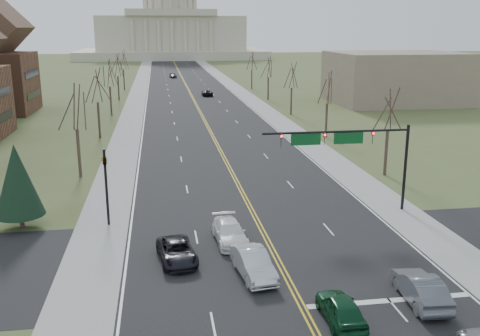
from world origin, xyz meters
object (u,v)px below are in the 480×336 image
object	(u,v)px
car_sb_outer_lead	(177,251)
car_sb_inner_lead	(253,264)
signal_left	(106,179)
car_nb_inner_lead	(341,309)
car_far_sb	(173,75)
car_nb_outer_lead	(420,288)
car_far_nb	(207,93)
car_sb_inner_second	(230,232)
signal_mast	(348,144)

from	to	relation	value
car_sb_outer_lead	car_sb_inner_lead	bearing A→B (deg)	-39.69
signal_left	car_sb_inner_lead	world-z (taller)	signal_left
car_nb_inner_lead	car_far_sb	size ratio (longest dim) A/B	0.94
car_nb_inner_lead	car_nb_outer_lead	distance (m)	5.21
car_sb_inner_lead	car_far_nb	size ratio (longest dim) A/B	1.03
car_nb_outer_lead	signal_left	bearing A→B (deg)	-35.42
car_far_nb	signal_left	bearing A→B (deg)	78.50
car_sb_outer_lead	car_sb_inner_second	distance (m)	4.65
car_nb_inner_lead	car_far_nb	bearing A→B (deg)	-91.25
car_sb_outer_lead	car_far_sb	world-z (taller)	car_far_sb
car_sb_inner_lead	car_nb_outer_lead	bearing A→B (deg)	-35.53
signal_mast	car_sb_inner_second	xyz separation A→B (m)	(-10.15, -4.81, -5.02)
car_sb_inner_second	car_sb_inner_lead	bearing A→B (deg)	-85.63
signal_left	car_sb_outer_lead	size ratio (longest dim) A/B	1.25
signal_left	car_nb_inner_lead	size ratio (longest dim) A/B	1.39
car_nb_inner_lead	car_sb_inner_second	size ratio (longest dim) A/B	0.85
car_nb_outer_lead	car_sb_outer_lead	distance (m)	15.07
car_sb_inner_second	signal_mast	bearing A→B (deg)	22.21
car_nb_inner_lead	car_nb_outer_lead	bearing A→B (deg)	-165.45
signal_left	car_nb_inner_lead	bearing A→B (deg)	-51.09
signal_mast	car_sb_outer_lead	xyz separation A→B (m)	(-13.97, -7.45, -5.08)
car_nb_inner_lead	car_nb_outer_lead	xyz separation A→B (m)	(5.04, 1.32, 0.08)
signal_left	car_far_nb	bearing A→B (deg)	79.30
signal_left	car_sb_outer_lead	world-z (taller)	signal_left
signal_mast	car_nb_inner_lead	bearing A→B (deg)	-110.01
car_nb_outer_lead	car_far_sb	world-z (taller)	car_nb_outer_lead
car_sb_outer_lead	car_far_nb	world-z (taller)	car_sb_outer_lead
car_sb_inner_second	car_far_nb	bearing A→B (deg)	82.67
signal_mast	car_nb_outer_lead	size ratio (longest dim) A/B	2.45
signal_left	car_far_sb	xyz separation A→B (m)	(8.76, 124.88, -2.92)
signal_left	car_far_sb	bearing A→B (deg)	85.99
car_nb_outer_lead	car_sb_inner_lead	distance (m)	9.71
car_sb_inner_lead	car_far_nb	xyz separation A→B (m)	(5.44, 89.50, -0.14)
car_nb_inner_lead	car_far_sb	bearing A→B (deg)	-88.36
car_far_nb	car_nb_inner_lead	bearing A→B (deg)	88.05
car_nb_inner_lead	car_nb_outer_lead	world-z (taller)	car_nb_outer_lead
car_nb_inner_lead	car_sb_inner_lead	world-z (taller)	car_sb_inner_lead
signal_mast	car_sb_inner_second	size ratio (longest dim) A/B	2.40
car_nb_outer_lead	car_sb_outer_lead	world-z (taller)	car_nb_outer_lead
car_nb_outer_lead	car_sb_inner_second	distance (m)	13.69
signal_mast	car_nb_outer_lead	world-z (taller)	signal_mast
car_nb_outer_lead	car_far_nb	xyz separation A→B (m)	(-3.14, 94.04, -0.15)
car_nb_inner_lead	car_sb_inner_second	xyz separation A→B (m)	(-4.26, 11.37, -0.00)
signal_mast	car_far_sb	xyz separation A→B (m)	(-10.19, 124.88, -4.96)
car_nb_inner_lead	car_sb_outer_lead	world-z (taller)	car_nb_inner_lead
signal_left	car_sb_outer_lead	xyz separation A→B (m)	(4.97, -7.46, -3.04)
car_sb_outer_lead	car_sb_inner_second	size ratio (longest dim) A/B	0.95
signal_left	car_far_nb	xyz separation A→B (m)	(14.96, 79.19, -3.04)
signal_mast	car_sb_outer_lead	size ratio (longest dim) A/B	2.52
car_nb_outer_lead	car_sb_inner_second	bearing A→B (deg)	-43.24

